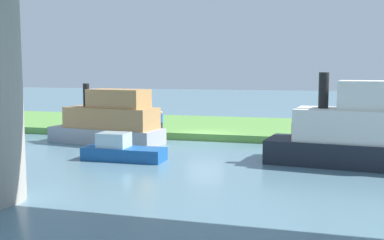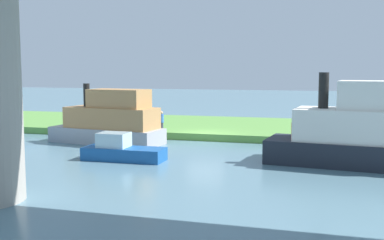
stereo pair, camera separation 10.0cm
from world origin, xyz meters
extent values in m
plane|color=slate|center=(0.00, 0.00, 0.00)|extent=(160.00, 160.00, 0.00)
cube|color=#5B9342|center=(0.00, -6.00, 0.25)|extent=(80.00, 12.00, 0.50)
cylinder|color=#2D334C|center=(3.57, -1.20, 0.78)|extent=(0.29, 0.29, 0.55)
cylinder|color=blue|center=(3.57, -1.20, 1.35)|extent=(0.51, 0.51, 0.60)
sphere|color=tan|center=(3.57, -1.20, 1.77)|extent=(0.24, 0.24, 0.24)
cylinder|color=brown|center=(6.37, -0.80, 0.95)|extent=(0.20, 0.20, 0.90)
cube|color=#99999E|center=(6.14, 2.47, 0.51)|extent=(8.01, 3.71, 1.03)
cube|color=#B27F4C|center=(5.72, 2.53, 1.71)|extent=(6.45, 3.22, 1.37)
cube|color=#B27F4C|center=(5.13, 2.62, 3.00)|extent=(4.11, 2.52, 1.20)
cylinder|color=black|center=(7.67, 2.23, 3.17)|extent=(0.43, 0.43, 1.54)
cube|color=#D84C2D|center=(8.18, 2.15, 1.41)|extent=(1.59, 1.73, 0.77)
cube|color=#1E232D|center=(-9.54, 5.74, 0.62)|extent=(9.56, 4.18, 1.23)
cube|color=white|center=(-10.05, 5.80, 2.06)|extent=(7.68, 3.65, 1.64)
cylinder|color=black|center=(-7.70, 5.51, 3.80)|extent=(0.51, 0.51, 1.85)
cube|color=#D84C2D|center=(-7.09, 5.44, 1.70)|extent=(1.86, 2.04, 0.93)
cube|color=#195199|center=(2.57, 7.61, 0.35)|extent=(4.44, 1.59, 0.69)
cube|color=silver|center=(3.16, 7.61, 1.08)|extent=(1.60, 1.27, 0.79)
camera|label=1|loc=(-7.65, 30.49, 4.88)|focal=43.63mm
camera|label=2|loc=(-7.74, 30.46, 4.88)|focal=43.63mm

